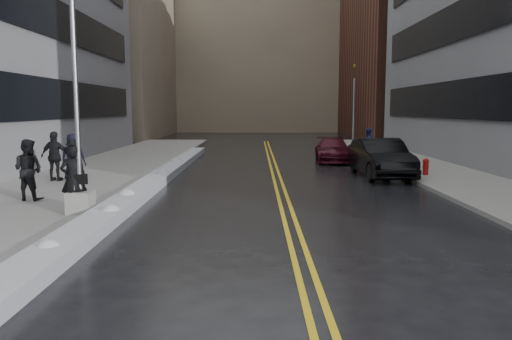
{
  "coord_description": "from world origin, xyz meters",
  "views": [
    {
      "loc": [
        1.58,
        -11.63,
        3.03
      ],
      "look_at": [
        1.58,
        2.4,
        1.3
      ],
      "focal_mm": 35.0,
      "sensor_mm": 36.0,
      "label": 1
    }
  ],
  "objects_px": {
    "lamppost": "(77,127)",
    "pedestrian_fedora": "(74,179)",
    "pedestrian_b": "(28,170)",
    "car_maroon": "(333,150)",
    "pedestrian_c": "(73,157)",
    "car_black": "(380,158)",
    "pedestrian_east": "(368,143)",
    "traffic_signal": "(354,103)",
    "pedestrian_d": "(55,156)",
    "fire_hydrant": "(426,166)"
  },
  "relations": [
    {
      "from": "fire_hydrant",
      "to": "traffic_signal",
      "type": "xyz_separation_m",
      "value": [
        -0.5,
        14.0,
        2.85
      ]
    },
    {
      "from": "pedestrian_b",
      "to": "car_maroon",
      "type": "height_order",
      "value": "pedestrian_b"
    },
    {
      "from": "pedestrian_fedora",
      "to": "pedestrian_east",
      "type": "height_order",
      "value": "pedestrian_fedora"
    },
    {
      "from": "lamppost",
      "to": "pedestrian_b",
      "type": "distance_m",
      "value": 3.33
    },
    {
      "from": "pedestrian_b",
      "to": "lamppost",
      "type": "bearing_deg",
      "value": 151.6
    },
    {
      "from": "fire_hydrant",
      "to": "pedestrian_b",
      "type": "distance_m",
      "value": 15.82
    },
    {
      "from": "pedestrian_b",
      "to": "car_black",
      "type": "height_order",
      "value": "pedestrian_b"
    },
    {
      "from": "traffic_signal",
      "to": "pedestrian_east",
      "type": "bearing_deg",
      "value": -92.72
    },
    {
      "from": "pedestrian_d",
      "to": "lamppost",
      "type": "bearing_deg",
      "value": 124.79
    },
    {
      "from": "traffic_signal",
      "to": "car_black",
      "type": "bearing_deg",
      "value": -95.89
    },
    {
      "from": "pedestrian_fedora",
      "to": "pedestrian_d",
      "type": "bearing_deg",
      "value": -84.36
    },
    {
      "from": "pedestrian_b",
      "to": "pedestrian_east",
      "type": "xyz_separation_m",
      "value": [
        13.81,
        13.98,
        -0.1
      ]
    },
    {
      "from": "pedestrian_c",
      "to": "car_maroon",
      "type": "bearing_deg",
      "value": -150.0
    },
    {
      "from": "lamppost",
      "to": "car_black",
      "type": "bearing_deg",
      "value": 38.86
    },
    {
      "from": "pedestrian_fedora",
      "to": "pedestrian_d",
      "type": "xyz_separation_m",
      "value": [
        -2.97,
        6.14,
        0.05
      ]
    },
    {
      "from": "pedestrian_c",
      "to": "car_black",
      "type": "xyz_separation_m",
      "value": [
        12.79,
        2.28,
        -0.24
      ]
    },
    {
      "from": "lamppost",
      "to": "car_black",
      "type": "xyz_separation_m",
      "value": [
        10.4,
        8.38,
        -1.67
      ]
    },
    {
      "from": "fire_hydrant",
      "to": "pedestrian_east",
      "type": "distance_m",
      "value": 7.97
    },
    {
      "from": "fire_hydrant",
      "to": "pedestrian_east",
      "type": "height_order",
      "value": "pedestrian_east"
    },
    {
      "from": "pedestrian_east",
      "to": "car_maroon",
      "type": "bearing_deg",
      "value": -8.06
    },
    {
      "from": "lamppost",
      "to": "pedestrian_fedora",
      "type": "distance_m",
      "value": 1.45
    },
    {
      "from": "car_maroon",
      "to": "pedestrian_b",
      "type": "bearing_deg",
      "value": -127.79
    },
    {
      "from": "pedestrian_fedora",
      "to": "car_maroon",
      "type": "relative_size",
      "value": 0.4
    },
    {
      "from": "lamppost",
      "to": "pedestrian_b",
      "type": "xyz_separation_m",
      "value": [
        -2.3,
        1.94,
        -1.42
      ]
    },
    {
      "from": "lamppost",
      "to": "pedestrian_fedora",
      "type": "bearing_deg",
      "value": 176.4
    },
    {
      "from": "lamppost",
      "to": "pedestrian_d",
      "type": "bearing_deg",
      "value": 117.05
    },
    {
      "from": "fire_hydrant",
      "to": "pedestrian_east",
      "type": "relative_size",
      "value": 0.42
    },
    {
      "from": "traffic_signal",
      "to": "car_maroon",
      "type": "distance_m",
      "value": 8.02
    },
    {
      "from": "pedestrian_fedora",
      "to": "pedestrian_east",
      "type": "distance_m",
      "value": 19.74
    },
    {
      "from": "traffic_signal",
      "to": "pedestrian_d",
      "type": "relative_size",
      "value": 3.02
    },
    {
      "from": "lamppost",
      "to": "pedestrian_fedora",
      "type": "height_order",
      "value": "lamppost"
    },
    {
      "from": "pedestrian_d",
      "to": "car_maroon",
      "type": "xyz_separation_m",
      "value": [
        12.43,
        8.73,
        -0.46
      ]
    },
    {
      "from": "traffic_signal",
      "to": "pedestrian_east",
      "type": "xyz_separation_m",
      "value": [
        -0.29,
        -6.08,
        -2.38
      ]
    },
    {
      "from": "pedestrian_b",
      "to": "pedestrian_d",
      "type": "height_order",
      "value": "pedestrian_d"
    },
    {
      "from": "lamppost",
      "to": "pedestrian_d",
      "type": "xyz_separation_m",
      "value": [
        -3.14,
        6.15,
        -1.39
      ]
    },
    {
      "from": "pedestrian_b",
      "to": "pedestrian_d",
      "type": "relative_size",
      "value": 0.97
    },
    {
      "from": "pedestrian_east",
      "to": "lamppost",
      "type": "bearing_deg",
      "value": 21.12
    },
    {
      "from": "pedestrian_fedora",
      "to": "pedestrian_c",
      "type": "distance_m",
      "value": 6.48
    },
    {
      "from": "pedestrian_fedora",
      "to": "pedestrian_d",
      "type": "distance_m",
      "value": 6.83
    },
    {
      "from": "pedestrian_c",
      "to": "pedestrian_east",
      "type": "height_order",
      "value": "pedestrian_c"
    },
    {
      "from": "fire_hydrant",
      "to": "traffic_signal",
      "type": "bearing_deg",
      "value": 92.05
    },
    {
      "from": "traffic_signal",
      "to": "pedestrian_d",
      "type": "bearing_deg",
      "value": -133.32
    },
    {
      "from": "pedestrian_b",
      "to": "pedestrian_east",
      "type": "relative_size",
      "value": 1.11
    },
    {
      "from": "pedestrian_b",
      "to": "pedestrian_c",
      "type": "xyz_separation_m",
      "value": [
        -0.1,
        4.15,
        -0.01
      ]
    },
    {
      "from": "pedestrian_c",
      "to": "car_black",
      "type": "relative_size",
      "value": 0.37
    },
    {
      "from": "pedestrian_fedora",
      "to": "car_black",
      "type": "xyz_separation_m",
      "value": [
        10.56,
        8.36,
        -0.24
      ]
    },
    {
      "from": "fire_hydrant",
      "to": "pedestrian_d",
      "type": "bearing_deg",
      "value": -173.19
    },
    {
      "from": "car_maroon",
      "to": "pedestrian_fedora",
      "type": "bearing_deg",
      "value": -118.4
    },
    {
      "from": "pedestrian_c",
      "to": "car_black",
      "type": "distance_m",
      "value": 13.0
    },
    {
      "from": "pedestrian_east",
      "to": "car_black",
      "type": "bearing_deg",
      "value": 48.58
    }
  ]
}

